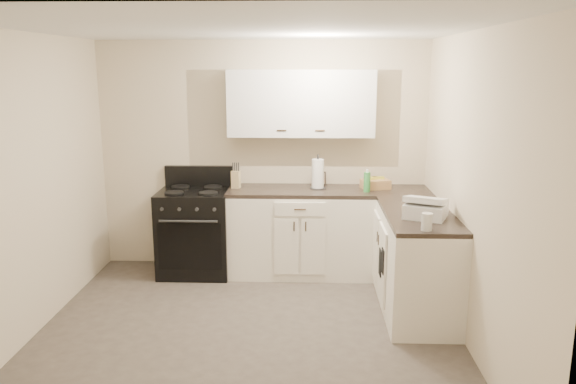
{
  "coord_description": "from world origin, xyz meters",
  "views": [
    {
      "loc": [
        0.5,
        -4.35,
        2.22
      ],
      "look_at": [
        0.31,
        0.85,
        1.05
      ],
      "focal_mm": 35.0,
      "sensor_mm": 36.0,
      "label": 1
    }
  ],
  "objects_px": {
    "stove": "(196,232)",
    "paper_towel": "(318,174)",
    "wicker_basket": "(375,184)",
    "knife_block": "(236,179)",
    "countertop_grill": "(426,210)"
  },
  "relations": [
    {
      "from": "stove",
      "to": "wicker_basket",
      "type": "relative_size",
      "value": 3.17
    },
    {
      "from": "knife_block",
      "to": "wicker_basket",
      "type": "relative_size",
      "value": 0.65
    },
    {
      "from": "stove",
      "to": "paper_towel",
      "type": "height_order",
      "value": "paper_towel"
    },
    {
      "from": "paper_towel",
      "to": "wicker_basket",
      "type": "relative_size",
      "value": 1.09
    },
    {
      "from": "stove",
      "to": "wicker_basket",
      "type": "bearing_deg",
      "value": 2.63
    },
    {
      "from": "stove",
      "to": "paper_towel",
      "type": "bearing_deg",
      "value": 3.24
    },
    {
      "from": "paper_towel",
      "to": "wicker_basket",
      "type": "distance_m",
      "value": 0.63
    },
    {
      "from": "knife_block",
      "to": "wicker_basket",
      "type": "height_order",
      "value": "knife_block"
    },
    {
      "from": "wicker_basket",
      "to": "knife_block",
      "type": "bearing_deg",
      "value": -178.88
    },
    {
      "from": "stove",
      "to": "paper_towel",
      "type": "relative_size",
      "value": 2.9
    },
    {
      "from": "knife_block",
      "to": "countertop_grill",
      "type": "relative_size",
      "value": 0.56
    },
    {
      "from": "wicker_basket",
      "to": "countertop_grill",
      "type": "relative_size",
      "value": 0.86
    },
    {
      "from": "stove",
      "to": "wicker_basket",
      "type": "xyz_separation_m",
      "value": [
        1.94,
        0.09,
        0.53
      ]
    },
    {
      "from": "paper_towel",
      "to": "wicker_basket",
      "type": "xyz_separation_m",
      "value": [
        0.62,
        0.01,
        -0.11
      ]
    },
    {
      "from": "knife_block",
      "to": "countertop_grill",
      "type": "height_order",
      "value": "knife_block"
    }
  ]
}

